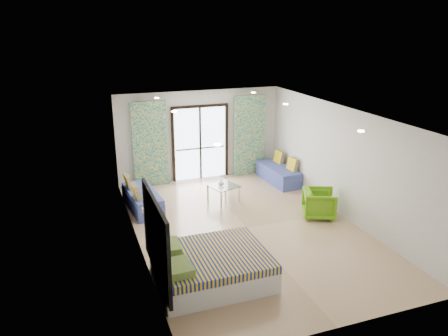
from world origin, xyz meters
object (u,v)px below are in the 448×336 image
object	(u,v)px
bed	(211,267)
armchair	(319,202)
daybed_right	(279,173)
daybed_left	(142,199)
coffee_table	(223,187)

from	to	relation	value
bed	armchair	bearing A→B (deg)	27.88
daybed_right	armchair	xyz separation A→B (m)	(-0.20, -2.61, 0.12)
bed	daybed_left	distance (m)	3.80
daybed_left	daybed_right	size ratio (longest dim) A/B	1.04
bed	armchair	distance (m)	3.84
bed	daybed_right	world-z (taller)	daybed_right
bed	coffee_table	world-z (taller)	coffee_table
coffee_table	armchair	distance (m)	2.56
daybed_left	daybed_right	distance (m)	4.28
daybed_left	armchair	xyz separation A→B (m)	(4.03, -1.95, 0.12)
bed	armchair	size ratio (longest dim) A/B	2.66
daybed_left	bed	bearing A→B (deg)	-85.86
bed	daybed_left	world-z (taller)	daybed_left
daybed_left	coffee_table	size ratio (longest dim) A/B	2.07
bed	armchair	world-z (taller)	armchair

